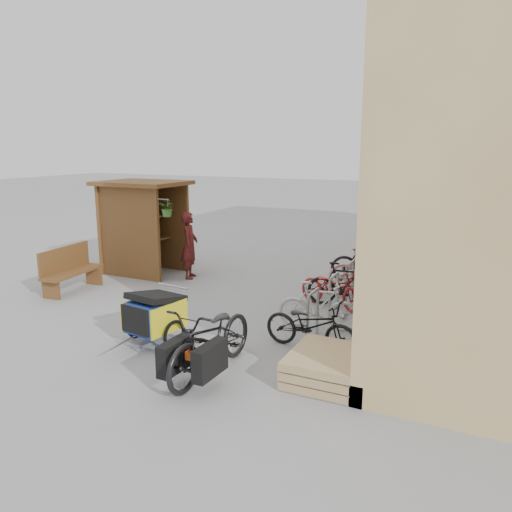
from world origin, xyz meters
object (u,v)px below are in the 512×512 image
at_px(shopping_carts, 412,245).
at_px(bike_6, 371,263).
at_px(pallet_stack, 326,366).
at_px(bike_3, 345,285).
at_px(kiosk, 140,214).
at_px(bench, 70,269).
at_px(person_kiosk, 190,245).
at_px(child_trailer, 155,313).
at_px(cargo_bike, 211,340).
at_px(bike_7, 378,261).
at_px(bike_5, 367,271).
at_px(bike_4, 362,279).
at_px(bike_1, 318,306).
at_px(bike_0, 311,325).
at_px(bike_2, 333,288).

distance_m(shopping_carts, bike_6, 2.31).
bearing_deg(shopping_carts, pallet_stack, -90.00).
bearing_deg(bike_3, pallet_stack, -177.20).
bearing_deg(bike_6, kiosk, 90.23).
xyz_separation_m(bench, person_kiosk, (1.83, 2.19, 0.31)).
bearing_deg(child_trailer, bench, 163.75).
bearing_deg(cargo_bike, bike_7, 83.02).
xyz_separation_m(shopping_carts, bike_6, (-0.63, -2.22, -0.10)).
height_order(bike_5, bike_6, bike_5).
bearing_deg(cargo_bike, bike_4, 79.64).
xyz_separation_m(pallet_stack, bike_3, (-0.69, 3.37, 0.26)).
xyz_separation_m(kiosk, pallet_stack, (6.28, -3.87, -1.34)).
distance_m(person_kiosk, bike_6, 4.49).
bearing_deg(bike_1, cargo_bike, 152.18).
height_order(kiosk, bike_0, kiosk).
xyz_separation_m(pallet_stack, bike_2, (-0.89, 3.19, 0.21)).
xyz_separation_m(child_trailer, bike_0, (2.49, 0.82, -0.09)).
relative_size(bike_4, bike_7, 1.01).
height_order(person_kiosk, bike_6, person_kiosk).
distance_m(cargo_bike, bike_4, 4.80).
bearing_deg(cargo_bike, kiosk, 138.97).
relative_size(pallet_stack, person_kiosk, 0.71).
relative_size(child_trailer, bike_2, 1.00).
bearing_deg(child_trailer, bike_3, 62.42).
bearing_deg(kiosk, pallet_stack, -31.66).
distance_m(pallet_stack, child_trailer, 3.08).
bearing_deg(person_kiosk, bike_3, -118.58).
relative_size(bike_1, bike_2, 0.93).
bearing_deg(bike_1, person_kiosk, 53.45).
height_order(kiosk, child_trailer, kiosk).
bearing_deg(bike_3, bike_4, -21.62).
height_order(kiosk, bike_1, kiosk).
xyz_separation_m(bike_3, bike_4, (0.17, 0.75, -0.05)).
relative_size(child_trailer, bike_4, 1.00).
bearing_deg(child_trailer, bike_4, 66.04).
xyz_separation_m(bike_0, bike_5, (0.06, 3.62, 0.10)).
xyz_separation_m(cargo_bike, bike_6, (0.92, 6.02, -0.04)).
bearing_deg(bike_7, bike_4, -159.80).
relative_size(bike_3, bike_6, 0.82).
relative_size(child_trailer, person_kiosk, 0.95).
xyz_separation_m(shopping_carts, bike_4, (-0.52, -3.57, -0.19)).
bearing_deg(cargo_bike, bike_1, 74.06).
bearing_deg(bike_6, bike_5, 172.63).
xyz_separation_m(bike_0, bike_7, (0.04, 4.90, 0.05)).
bearing_deg(shopping_carts, child_trailer, -111.98).
bearing_deg(pallet_stack, cargo_bike, -160.28).
height_order(kiosk, shopping_carts, kiosk).
bearing_deg(bike_4, bike_1, 155.55).
bearing_deg(bike_6, bike_1, 162.45).
bearing_deg(bike_2, bike_4, -2.50).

